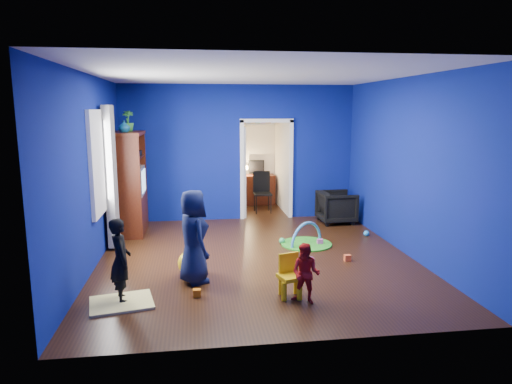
{
  "coord_description": "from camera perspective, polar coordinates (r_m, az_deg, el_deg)",
  "views": [
    {
      "loc": [
        -0.97,
        -7.02,
        2.37
      ],
      "look_at": [
        0.05,
        0.4,
        1.02
      ],
      "focal_mm": 32.0,
      "sensor_mm": 36.0,
      "label": 1
    }
  ],
  "objects": [
    {
      "name": "alcove",
      "position": [
        10.82,
        0.58,
        4.3
      ],
      "size": [
        1.0,
        1.75,
        2.5
      ],
      "primitive_type": null,
      "color": "silver",
      "rests_on": "floor"
    },
    {
      "name": "ceiling",
      "position": [
        7.1,
        0.05,
        14.52
      ],
      "size": [
        5.0,
        5.5,
        0.01
      ],
      "primitive_type": "cube",
      "color": "white",
      "rests_on": "wall_back"
    },
    {
      "name": "study_desk",
      "position": [
        11.56,
        0.11,
        0.31
      ],
      "size": [
        0.88,
        0.44,
        0.75
      ],
      "primitive_type": "cube",
      "color": "#3D140A",
      "rests_on": "floor"
    },
    {
      "name": "armchair",
      "position": [
        9.82,
        10.05,
        -1.85
      ],
      "size": [
        0.76,
        0.74,
        0.68
      ],
      "primitive_type": "imported",
      "rotation": [
        0.0,
        0.0,
        1.6
      ],
      "color": "black",
      "rests_on": "floor"
    },
    {
      "name": "yellow_blanket",
      "position": [
        6.05,
        -16.47,
        -13.13
      ],
      "size": [
        0.86,
        0.74,
        0.03
      ],
      "primitive_type": "cube",
      "rotation": [
        0.0,
        0.0,
        0.21
      ],
      "color": "#F2E07A",
      "rests_on": "floor"
    },
    {
      "name": "floor",
      "position": [
        7.47,
        0.05,
        -8.26
      ],
      "size": [
        5.0,
        5.5,
        0.01
      ],
      "primitive_type": "cube",
      "color": "black",
      "rests_on": "ground"
    },
    {
      "name": "desk_monitor",
      "position": [
        11.59,
        0.03,
        3.21
      ],
      "size": [
        0.4,
        0.05,
        0.32
      ],
      "primitive_type": "cube",
      "color": "black",
      "rests_on": "study_desk"
    },
    {
      "name": "toy_4",
      "position": [
        8.25,
        8.0,
        -6.2
      ],
      "size": [
        0.1,
        0.08,
        0.1
      ],
      "primitive_type": "cube",
      "color": "#DB52AA",
      "rests_on": "floor"
    },
    {
      "name": "vase",
      "position": [
        8.71,
        -16.17,
        7.86
      ],
      "size": [
        0.25,
        0.25,
        0.22
      ],
      "primitive_type": "imported",
      "rotation": [
        0.0,
        0.0,
        0.23
      ],
      "color": "#0B515F",
      "rests_on": "tv_armoire"
    },
    {
      "name": "toy_1",
      "position": [
        8.97,
        13.64,
        -5.01
      ],
      "size": [
        0.11,
        0.11,
        0.11
      ],
      "primitive_type": "sphere",
      "color": "#2794DF",
      "rests_on": "floor"
    },
    {
      "name": "doorway",
      "position": [
        9.98,
        1.31,
        2.64
      ],
      "size": [
        1.16,
        0.1,
        2.1
      ],
      "primitive_type": "cube",
      "color": "white",
      "rests_on": "floor"
    },
    {
      "name": "play_mat",
      "position": [
        8.23,
        6.32,
        -6.47
      ],
      "size": [
        0.9,
        0.9,
        0.02
      ],
      "primitive_type": "cylinder",
      "color": "green",
      "rests_on": "floor"
    },
    {
      "name": "toy_arch",
      "position": [
        8.23,
        6.32,
        -6.42
      ],
      "size": [
        0.69,
        0.5,
        0.81
      ],
      "primitive_type": "torus",
      "rotation": [
        1.57,
        0.0,
        0.61
      ],
      "color": "#3F8CD8",
      "rests_on": "floor"
    },
    {
      "name": "tv_armoire",
      "position": [
        9.11,
        -15.56,
        1.08
      ],
      "size": [
        0.58,
        1.14,
        1.96
      ],
      "primitive_type": "cube",
      "color": "#3C0F0A",
      "rests_on": "floor"
    },
    {
      "name": "toy_3",
      "position": [
        8.25,
        3.27,
        -6.07
      ],
      "size": [
        0.11,
        0.11,
        0.11
      ],
      "primitive_type": "sphere",
      "color": "green",
      "rests_on": "floor"
    },
    {
      "name": "toy_5",
      "position": [
        7.27,
        6.89,
        -8.4
      ],
      "size": [
        0.11,
        0.11,
        0.11
      ],
      "primitive_type": "sphere",
      "color": "#C248B1",
      "rests_on": "floor"
    },
    {
      "name": "child_navy",
      "position": [
        6.36,
        -7.84,
        -5.55
      ],
      "size": [
        0.61,
        0.74,
        1.3
      ],
      "primitive_type": "imported",
      "rotation": [
        0.0,
        0.0,
        1.92
      ],
      "color": "#0E1734",
      "rests_on": "floor"
    },
    {
      "name": "wall_back",
      "position": [
        9.86,
        -2.14,
        4.88
      ],
      "size": [
        5.0,
        0.02,
        2.9
      ],
      "primitive_type": "cube",
      "color": "navy",
      "rests_on": "floor"
    },
    {
      "name": "kid_chair",
      "position": [
        5.94,
        4.32,
        -10.71
      ],
      "size": [
        0.35,
        0.35,
        0.5
      ],
      "primitive_type": "cube",
      "rotation": [
        0.0,
        0.0,
        0.29
      ],
      "color": "yellow",
      "rests_on": "floor"
    },
    {
      "name": "curtain",
      "position": [
        8.12,
        -17.67,
        1.83
      ],
      "size": [
        0.14,
        0.42,
        2.4
      ],
      "primitive_type": "cube",
      "color": "slate",
      "rests_on": "floor"
    },
    {
      "name": "window_left",
      "position": [
        7.57,
        -19.35,
        3.44
      ],
      "size": [
        0.03,
        0.95,
        1.55
      ],
      "primitive_type": "cube",
      "color": "white",
      "rests_on": "wall_left"
    },
    {
      "name": "desk_lamp",
      "position": [
        11.5,
        -1.31,
        3.05
      ],
      "size": [
        0.14,
        0.14,
        0.14
      ],
      "primitive_type": "sphere",
      "color": "#FFD88C",
      "rests_on": "study_desk"
    },
    {
      "name": "child_black",
      "position": [
        5.96,
        -16.58,
        -8.16
      ],
      "size": [
        0.36,
        0.45,
        1.07
      ],
      "primitive_type": "imported",
      "rotation": [
        0.0,
        0.0,
        1.88
      ],
      "color": "black",
      "rests_on": "floor"
    },
    {
      "name": "hopper_ball",
      "position": [
        6.73,
        -8.17,
        -8.8
      ],
      "size": [
        0.37,
        0.37,
        0.37
      ],
      "primitive_type": "sphere",
      "color": "yellow",
      "rests_on": "floor"
    },
    {
      "name": "toy_2",
      "position": [
        6.05,
        -7.39,
        -12.42
      ],
      "size": [
        0.1,
        0.08,
        0.1
      ],
      "primitive_type": "cube",
      "color": "orange",
      "rests_on": "floor"
    },
    {
      "name": "folding_chair",
      "position": [
        10.61,
        0.83,
        -0.13
      ],
      "size": [
        0.4,
        0.4,
        0.92
      ],
      "primitive_type": "cube",
      "color": "black",
      "rests_on": "floor"
    },
    {
      "name": "potted_plant",
      "position": [
        9.22,
        -15.73,
        8.54
      ],
      "size": [
        0.25,
        0.25,
        0.4
      ],
      "primitive_type": "imported",
      "rotation": [
        0.0,
        0.0,
        0.15
      ],
      "color": "#2E7E2F",
      "rests_on": "tv_armoire"
    },
    {
      "name": "toddler_red",
      "position": [
        5.74,
        6.24,
        -10.1
      ],
      "size": [
        0.47,
        0.44,
        0.76
      ],
      "primitive_type": "imported",
      "rotation": [
        0.0,
        0.0,
        -0.55
      ],
      "color": "#AF1222",
      "rests_on": "floor"
    },
    {
      "name": "wall_left",
      "position": [
        7.24,
        -19.96,
        2.32
      ],
      "size": [
        0.02,
        5.5,
        2.9
      ],
      "primitive_type": "cube",
      "color": "navy",
      "rests_on": "floor"
    },
    {
      "name": "book_shelf",
      "position": [
        11.5,
        0.04,
        8.5
      ],
      "size": [
        0.88,
        0.24,
        0.04
      ],
      "primitive_type": "cube",
      "color": "white",
      "rests_on": "study_desk"
    },
    {
      "name": "toy_0",
      "position": [
        7.46,
        11.37,
        -8.08
      ],
      "size": [
        0.1,
        0.08,
        0.1
      ],
      "primitive_type": "cube",
      "color": "#EE5627",
      "rests_on": "floor"
    },
    {
      "name": "wall_front",
      "position": [
        4.47,
        4.86,
        -1.68
      ],
      "size": [
        5.0,
        0.02,
        2.9
      ],
      "primitive_type": "cube",
      "color": "navy",
      "rests_on": "floor"
    },
    {
      "name": "crt_tv",
      "position": [
        9.1,
        -15.32,
        1.34
      ],
      "size": [
        0.46,
        0.7,
        0.54
      ],
      "primitive_type": "cube",
      "color": "silver",
      "rests_on": "tv_armoire"
    },
    {
      "name": "wall_right",
      "position": [
        7.88,
        18.39,
        3.01
      ],
      "size": [
        0.02,
        5.5,
        2.9
      ],
      "primitive_type": "cube",
      "color": "navy",
      "rests_on": "floor"
    }
  ]
}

